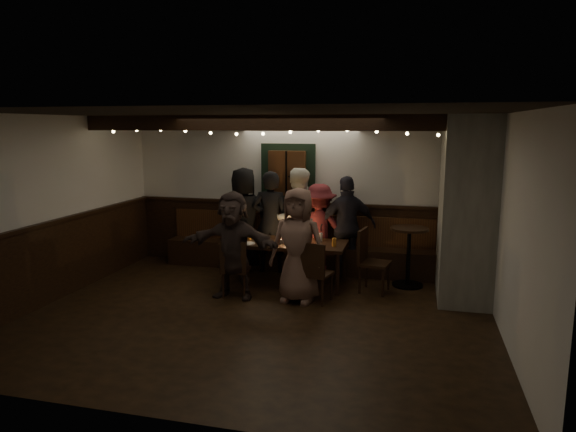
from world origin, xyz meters
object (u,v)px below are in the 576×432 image
(chair_near_left, at_px, (235,266))
(person_b, at_px, (271,222))
(person_a, at_px, (244,219))
(person_c, at_px, (297,220))
(person_e, at_px, (347,226))
(person_f, at_px, (233,245))
(high_top, at_px, (409,249))
(chair_end, at_px, (369,257))
(person_g, at_px, (298,245))
(dining_table, at_px, (285,245))
(chair_near_right, at_px, (314,269))
(person_d, at_px, (319,230))

(chair_near_left, bearing_deg, person_b, 84.57)
(person_a, xyz_separation_m, person_c, (0.92, 0.06, 0.00))
(person_e, distance_m, person_f, 2.08)
(person_a, height_order, person_b, person_a)
(high_top, distance_m, person_b, 2.31)
(chair_end, distance_m, person_a, 2.35)
(chair_near_left, height_order, person_c, person_c)
(chair_end, height_order, person_e, person_e)
(person_g, bearing_deg, person_c, 109.34)
(chair_near_left, distance_m, person_f, 0.30)
(dining_table, relative_size, person_a, 1.08)
(person_g, bearing_deg, high_top, 41.79)
(dining_table, bearing_deg, chair_end, -1.00)
(chair_near_right, relative_size, chair_end, 0.93)
(dining_table, height_order, chair_end, chair_end)
(chair_near_right, bearing_deg, person_d, 98.18)
(chair_near_right, bearing_deg, dining_table, 129.42)
(dining_table, bearing_deg, person_c, 89.03)
(chair_end, relative_size, high_top, 1.02)
(person_b, bearing_deg, chair_near_right, 118.95)
(chair_end, bearing_deg, person_g, -143.53)
(person_a, distance_m, person_d, 1.33)
(chair_near_right, relative_size, person_d, 0.57)
(chair_near_left, height_order, high_top, high_top)
(chair_near_right, xyz_separation_m, person_g, (-0.24, 0.04, 0.32))
(chair_near_left, height_order, person_f, person_f)
(chair_near_right, bearing_deg, person_f, -178.45)
(high_top, relative_size, person_f, 0.59)
(chair_near_left, relative_size, person_g, 0.52)
(dining_table, xyz_separation_m, high_top, (1.87, 0.38, -0.04))
(chair_near_left, xyz_separation_m, person_d, (0.96, 1.44, 0.29))
(chair_end, xyz_separation_m, person_d, (-0.89, 0.69, 0.23))
(person_g, bearing_deg, dining_table, 123.45)
(high_top, bearing_deg, dining_table, -168.54)
(high_top, bearing_deg, person_c, 167.90)
(person_e, bearing_deg, chair_near_left, 22.47)
(high_top, bearing_deg, person_d, 168.86)
(person_a, distance_m, person_b, 0.50)
(person_b, relative_size, person_g, 1.06)
(chair_near_right, xyz_separation_m, person_f, (-1.18, -0.03, 0.28))
(chair_near_right, relative_size, person_c, 0.50)
(chair_near_left, bearing_deg, person_f, -166.26)
(person_b, distance_m, person_g, 1.56)
(high_top, height_order, person_a, person_a)
(dining_table, height_order, high_top, high_top)
(dining_table, xyz_separation_m, person_f, (-0.57, -0.78, 0.15))
(chair_near_left, distance_m, chair_near_right, 1.16)
(person_f, bearing_deg, chair_near_right, 4.24)
(high_top, relative_size, person_e, 0.56)
(chair_end, relative_size, person_f, 0.61)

